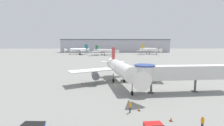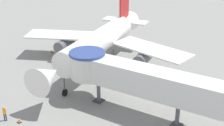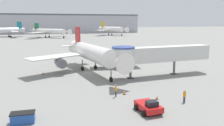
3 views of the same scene
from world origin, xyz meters
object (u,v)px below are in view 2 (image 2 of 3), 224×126
traffic_cone_near_nose (19,120)px  traffic_cone_port_wing (52,51)px  main_airplane (99,42)px  ground_crew_marshaller (4,113)px  jet_bridge (141,79)px

traffic_cone_near_nose → traffic_cone_port_wing: traffic_cone_near_nose is taller
main_airplane → ground_crew_marshaller: (0.10, -16.60, -2.87)m
jet_bridge → traffic_cone_port_wing: bearing=156.2°
main_airplane → traffic_cone_port_wing: main_airplane is taller
jet_bridge → traffic_cone_near_nose: size_ratio=31.89×
traffic_cone_port_wing → ground_crew_marshaller: bearing=-59.3°
jet_bridge → traffic_cone_near_nose: (-9.45, -8.66, -3.93)m
traffic_cone_port_wing → ground_crew_marshaller: (9.88, -16.67, 0.71)m
main_airplane → jet_bridge: 13.23m
traffic_cone_port_wing → ground_crew_marshaller: 19.40m
traffic_cone_near_nose → jet_bridge: bearing=42.5°
jet_bridge → ground_crew_marshaller: size_ratio=11.86×
traffic_cone_near_nose → traffic_cone_port_wing: size_ratio=1.05×
main_airplane → traffic_cone_port_wing: 10.42m
main_airplane → ground_crew_marshaller: bearing=-99.6°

